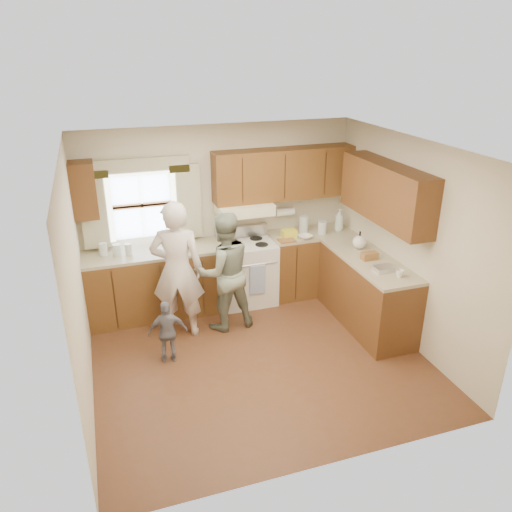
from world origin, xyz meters
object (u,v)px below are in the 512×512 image
object	(u,v)px
child	(168,332)
woman_right	(224,272)
woman_left	(177,270)
stove	(247,271)

from	to	relation	value
child	woman_right	bearing A→B (deg)	-141.47
child	woman_left	bearing A→B (deg)	-108.63
stove	woman_right	size ratio (longest dim) A/B	0.68
woman_left	woman_right	xyz separation A→B (m)	(0.59, -0.00, -0.10)
stove	child	distance (m)	1.75
woman_left	child	distance (m)	0.79
woman_left	woman_right	world-z (taller)	woman_left
woman_left	woman_right	distance (m)	0.60
stove	child	size ratio (longest dim) A/B	1.37
woman_right	child	bearing A→B (deg)	28.39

